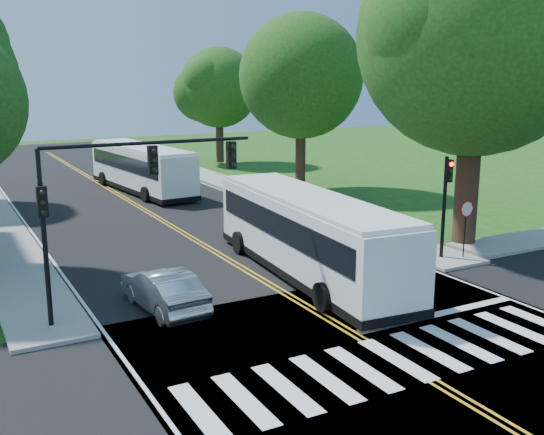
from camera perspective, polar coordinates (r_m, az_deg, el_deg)
ground at (r=19.14m, az=10.13°, el=-11.89°), size 140.00×140.00×0.00m
road at (r=34.30m, az=-8.86°, el=-0.84°), size 14.00×96.00×0.01m
cross_road at (r=19.14m, az=10.13°, el=-11.87°), size 60.00×12.00×0.01m
center_line at (r=38.01m, az=-10.91°, el=0.40°), size 0.36×70.00×0.01m
edge_line_w at (r=36.61m, az=-21.09°, el=-0.68°), size 0.12×70.00×0.01m
edge_line_e at (r=40.51m, az=-1.72°, el=1.37°), size 0.12×70.00×0.01m
crosswalk at (r=18.79m, az=11.10°, el=-12.37°), size 12.60×3.00×0.01m
stop_bar at (r=22.40m, az=14.66°, el=-8.37°), size 6.60×0.40×0.01m
sidewalk_ne at (r=43.80m, az=-1.73°, el=2.30°), size 2.60×40.00×0.15m
tree_ne_big at (r=30.86m, az=17.90°, el=15.24°), size 10.80×10.80×14.91m
tree_east_mid at (r=43.77m, az=2.64°, el=12.53°), size 8.40×8.40×11.93m
tree_east_far at (r=58.47m, az=-4.79°, el=11.52°), size 7.20×7.20×10.34m
signal_nw at (r=20.89m, az=-13.63°, el=2.61°), size 7.15×0.46×5.66m
signal_ne at (r=28.16m, az=15.32°, el=2.09°), size 0.30×0.46×4.40m
stop_sign at (r=28.57m, az=17.01°, el=0.22°), size 0.76×0.08×2.53m
bus_lead at (r=25.37m, az=3.26°, el=-1.43°), size 3.79×12.82×3.27m
bus_follow at (r=45.06m, az=-11.64°, el=4.42°), size 3.95×12.54×3.19m
hatchback at (r=22.15m, az=-9.68°, el=-6.40°), size 1.88×4.49×1.44m
suv at (r=28.70m, az=6.78°, el=-2.08°), size 2.65×4.84×1.29m
dark_sedan at (r=34.77m, az=1.35°, el=0.48°), size 2.13×4.20×1.17m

